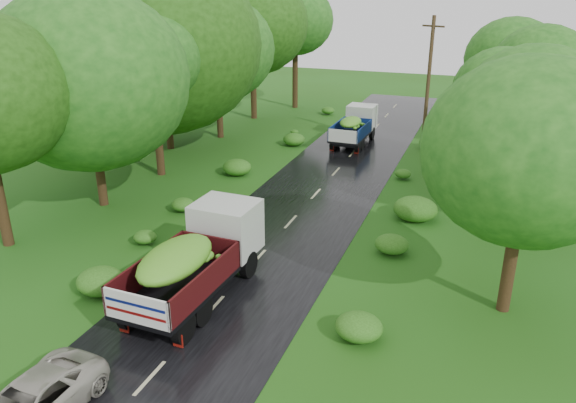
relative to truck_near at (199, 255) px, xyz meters
The scene contains 10 objects.
ground 5.05m from the truck_near, 79.82° to the right, with size 120.00×120.00×0.00m, color #214C10.
road 1.83m from the truck_near, 18.86° to the left, with size 6.50×80.00×0.02m, color black.
road_lines 2.21m from the truck_near, 56.73° to the left, with size 0.12×69.60×0.00m.
truck_near is the anchor object (origin of this frame).
truck_far 21.90m from the truck_near, 89.06° to the left, with size 2.17×5.71×2.38m.
car 7.35m from the truck_near, 98.24° to the right, with size 1.93×4.18×1.16m, color #B0AB9C.
utility_pole 22.48m from the truck_near, 76.79° to the left, with size 1.44×0.71×8.71m.
trees_left 19.36m from the truck_near, 120.88° to the left, with size 7.92×34.61×9.43m.
trees_right 20.30m from the truck_near, 58.02° to the left, with size 5.57×31.20×7.39m.
shrubs 9.41m from the truck_near, 84.80° to the left, with size 11.90×44.00×0.70m.
Camera 1 is at (8.31, -11.02, 10.76)m, focal length 35.00 mm.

